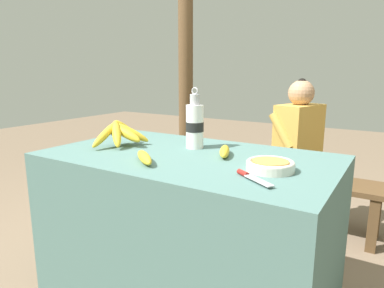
% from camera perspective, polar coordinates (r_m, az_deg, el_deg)
% --- Properties ---
extents(market_counter, '(1.34, 0.78, 0.75)m').
position_cam_1_polar(market_counter, '(1.73, -0.71, -13.91)').
color(market_counter, '#4C706B').
rests_on(market_counter, ground_plane).
extents(banana_bunch_ripe, '(0.20, 0.31, 0.14)m').
position_cam_1_polar(banana_bunch_ripe, '(1.80, -11.74, 1.86)').
color(banana_bunch_ripe, '#4C381E').
rests_on(banana_bunch_ripe, market_counter).
extents(serving_bowl, '(0.19, 0.19, 0.04)m').
position_cam_1_polar(serving_bowl, '(1.37, 12.92, -3.42)').
color(serving_bowl, silver).
rests_on(serving_bowl, market_counter).
extents(water_bottle, '(0.09, 0.09, 0.30)m').
position_cam_1_polar(water_bottle, '(1.71, 0.47, 3.18)').
color(water_bottle, white).
rests_on(water_bottle, market_counter).
extents(loose_banana_front, '(0.19, 0.17, 0.04)m').
position_cam_1_polar(loose_banana_front, '(1.47, -7.94, -2.22)').
color(loose_banana_front, gold).
rests_on(loose_banana_front, market_counter).
extents(loose_banana_side, '(0.12, 0.19, 0.04)m').
position_cam_1_polar(loose_banana_side, '(1.57, 5.45, -1.22)').
color(loose_banana_side, gold).
rests_on(loose_banana_side, market_counter).
extents(knife, '(0.18, 0.13, 0.02)m').
position_cam_1_polar(knife, '(1.26, 9.53, -5.30)').
color(knife, '#BCBCC1').
rests_on(knife, market_counter).
extents(wooden_bench, '(1.69, 0.32, 0.39)m').
position_cam_1_polar(wooden_bench, '(2.69, 12.38, -5.58)').
color(wooden_bench, brown).
rests_on(wooden_bench, ground_plane).
extents(seated_vendor, '(0.46, 0.43, 1.08)m').
position_cam_1_polar(seated_vendor, '(2.55, 16.40, -0.21)').
color(seated_vendor, '#473828').
rests_on(seated_vendor, ground_plane).
extents(banana_bunch_green, '(0.20, 0.31, 0.14)m').
position_cam_1_polar(banana_bunch_green, '(2.82, 4.23, -1.88)').
color(banana_bunch_green, '#4C381E').
rests_on(banana_bunch_green, wooden_bench).
extents(support_post_near, '(0.14, 0.14, 2.30)m').
position_cam_1_polar(support_post_near, '(3.35, -1.05, 12.33)').
color(support_post_near, brown).
rests_on(support_post_near, ground_plane).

